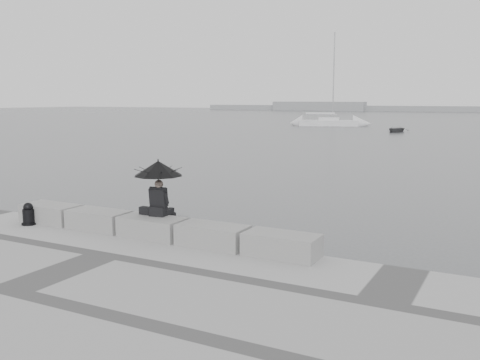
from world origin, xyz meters
The scene contains 12 objects.
ground centered at (0.00, 0.00, 0.00)m, with size 360.00×360.00×0.00m, color #434548.
stone_block_far_left centered at (-3.40, -0.45, 0.75)m, with size 1.60×0.80×0.50m, color gray.
stone_block_left centered at (-1.70, -0.45, 0.75)m, with size 1.60×0.80×0.50m, color gray.
stone_block_centre centered at (0.00, -0.45, 0.75)m, with size 1.60×0.80×0.50m, color gray.
stone_block_right centered at (1.70, -0.45, 0.75)m, with size 1.60×0.80×0.50m, color gray.
stone_block_far_right centered at (3.40, -0.45, 0.75)m, with size 1.60×0.80×0.50m, color gray.
seated_person centered at (0.04, -0.22, 2.01)m, with size 1.19×1.19×1.39m.
bag centered at (-0.34, -0.26, 1.09)m, with size 0.29×0.17×0.19m, color black.
mooring_bollard centered at (-3.71, -0.93, 0.75)m, with size 0.38×0.38×0.61m.
distant_landmass centered at (-8.14, 154.51, 0.90)m, with size 180.00×8.00×2.80m.
sailboat_left centered at (-16.41, 61.98, 0.52)m, with size 8.49×4.59×12.90m.
dinghy centered at (-5.13, 52.32, 0.30)m, with size 3.57×1.51×0.60m, color slate.
Camera 1 is at (7.75, -10.58, 3.84)m, focal length 40.00 mm.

